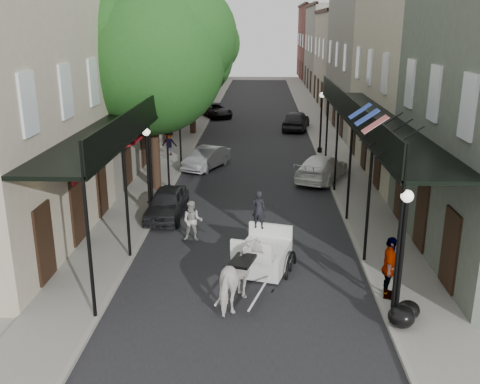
# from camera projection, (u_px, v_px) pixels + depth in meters

# --- Properties ---
(ground) EXTENTS (140.00, 140.00, 0.00)m
(ground) POSITION_uv_depth(u_px,v_px,m) (244.00, 288.00, 16.37)
(ground) COLOR gray
(ground) RESTS_ON ground
(road) EXTENTS (8.00, 90.00, 0.01)m
(road) POSITION_uv_depth(u_px,v_px,m) (254.00, 147.00, 35.44)
(road) COLOR black
(road) RESTS_ON ground
(sidewalk_left) EXTENTS (2.20, 90.00, 0.12)m
(sidewalk_left) POSITION_uv_depth(u_px,v_px,m) (180.00, 145.00, 35.62)
(sidewalk_left) COLOR gray
(sidewalk_left) RESTS_ON ground
(sidewalk_right) EXTENTS (2.20, 90.00, 0.12)m
(sidewalk_right) POSITION_uv_depth(u_px,v_px,m) (330.00, 146.00, 35.22)
(sidewalk_right) COLOR gray
(sidewalk_right) RESTS_ON ground
(building_row_left) EXTENTS (5.00, 80.00, 10.50)m
(building_row_left) POSITION_uv_depth(u_px,v_px,m) (152.00, 56.00, 43.75)
(building_row_left) COLOR #B2A78E
(building_row_left) RESTS_ON ground
(building_row_right) EXTENTS (5.00, 80.00, 10.50)m
(building_row_right) POSITION_uv_depth(u_px,v_px,m) (363.00, 57.00, 43.06)
(building_row_right) COLOR gray
(building_row_right) RESTS_ON ground
(gallery_left) EXTENTS (2.20, 18.05, 4.88)m
(gallery_left) POSITION_uv_depth(u_px,v_px,m) (134.00, 118.00, 22.00)
(gallery_left) COLOR black
(gallery_left) RESTS_ON sidewalk_left
(gallery_right) EXTENTS (2.20, 18.05, 4.88)m
(gallery_right) POSITION_uv_depth(u_px,v_px,m) (368.00, 120.00, 21.62)
(gallery_right) COLOR black
(gallery_right) RESTS_ON sidewalk_right
(tree_near) EXTENTS (7.31, 6.80, 9.63)m
(tree_near) POSITION_uv_depth(u_px,v_px,m) (160.00, 53.00, 24.30)
(tree_near) COLOR #382619
(tree_near) RESTS_ON sidewalk_left
(tree_far) EXTENTS (6.45, 6.00, 8.61)m
(tree_far) POSITION_uv_depth(u_px,v_px,m) (196.00, 53.00, 37.85)
(tree_far) COLOR #382619
(tree_far) RESTS_ON sidewalk_left
(lamppost_right_near) EXTENTS (0.32, 0.32, 3.71)m
(lamppost_right_near) POSITION_uv_depth(u_px,v_px,m) (401.00, 256.00, 13.69)
(lamppost_right_near) COLOR black
(lamppost_right_near) RESTS_ON sidewalk_right
(lamppost_left) EXTENTS (0.32, 0.32, 3.71)m
(lamppost_left) POSITION_uv_depth(u_px,v_px,m) (148.00, 171.00, 21.64)
(lamppost_left) COLOR black
(lamppost_left) RESTS_ON sidewalk_left
(lamppost_right_far) EXTENTS (0.32, 0.32, 3.71)m
(lamppost_right_far) POSITION_uv_depth(u_px,v_px,m) (321.00, 122.00, 32.76)
(lamppost_right_far) COLOR black
(lamppost_right_far) RESTS_ON sidewalk_right
(horse) EXTENTS (1.47, 2.26, 1.76)m
(horse) POSITION_uv_depth(u_px,v_px,m) (241.00, 277.00, 15.16)
(horse) COLOR silver
(horse) RESTS_ON ground
(carriage) EXTENTS (2.24, 2.89, 2.95)m
(carriage) POSITION_uv_depth(u_px,v_px,m) (267.00, 234.00, 17.57)
(carriage) COLOR black
(carriage) RESTS_ON ground
(pedestrian_walking) EXTENTS (0.77, 0.60, 1.55)m
(pedestrian_walking) POSITION_uv_depth(u_px,v_px,m) (192.00, 221.00, 19.76)
(pedestrian_walking) COLOR #A6A49C
(pedestrian_walking) RESTS_ON ground
(pedestrian_sidewalk_left) EXTENTS (0.99, 0.62, 1.47)m
(pedestrian_sidewalk_left) POSITION_uv_depth(u_px,v_px,m) (169.00, 143.00, 32.44)
(pedestrian_sidewalk_left) COLOR gray
(pedestrian_sidewalk_left) RESTS_ON sidewalk_left
(pedestrian_sidewalk_right) EXTENTS (0.70, 1.17, 1.86)m
(pedestrian_sidewalk_right) POSITION_uv_depth(u_px,v_px,m) (389.00, 268.00, 15.34)
(pedestrian_sidewalk_right) COLOR gray
(pedestrian_sidewalk_right) RESTS_ON sidewalk_right
(car_left_near) EXTENTS (1.60, 3.69, 1.24)m
(car_left_near) POSITION_uv_depth(u_px,v_px,m) (167.00, 203.00, 22.24)
(car_left_near) COLOR black
(car_left_near) RESTS_ON ground
(car_left_mid) EXTENTS (2.62, 3.84, 1.20)m
(car_left_mid) POSITION_uv_depth(u_px,v_px,m) (206.00, 158.00, 29.86)
(car_left_mid) COLOR #9C9BA0
(car_left_mid) RESTS_ON ground
(car_left_far) EXTENTS (3.59, 4.75, 1.20)m
(car_left_far) POSITION_uv_depth(u_px,v_px,m) (215.00, 110.00, 46.58)
(car_left_far) COLOR black
(car_left_far) RESTS_ON ground
(car_right_near) EXTENTS (3.45, 4.83, 1.30)m
(car_right_near) POSITION_uv_depth(u_px,v_px,m) (322.00, 168.00, 27.62)
(car_right_near) COLOR white
(car_right_near) RESTS_ON ground
(car_right_far) EXTENTS (2.56, 4.64, 1.49)m
(car_right_far) POSITION_uv_depth(u_px,v_px,m) (296.00, 120.00, 40.85)
(car_right_far) COLOR black
(car_right_far) RESTS_ON ground
(trash_bags) EXTENTS (0.96, 1.11, 0.60)m
(trash_bags) POSITION_uv_depth(u_px,v_px,m) (404.00, 314.00, 14.15)
(trash_bags) COLOR black
(trash_bags) RESTS_ON sidewalk_right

